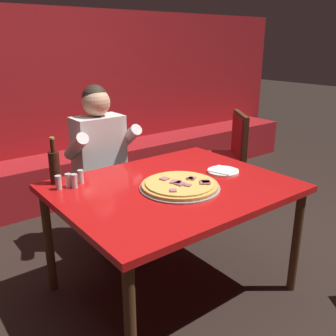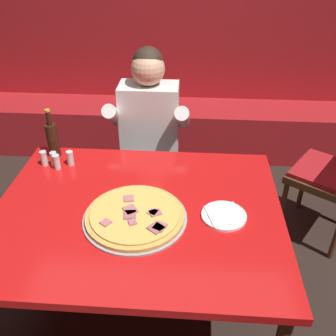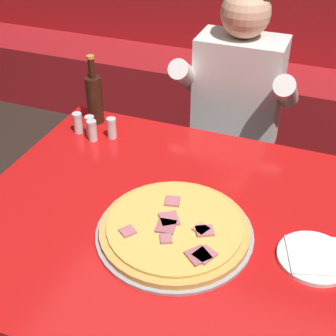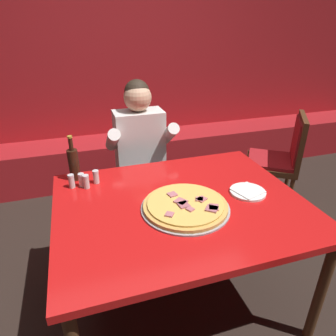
{
  "view_description": "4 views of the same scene",
  "coord_description": "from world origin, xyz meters",
  "px_view_note": "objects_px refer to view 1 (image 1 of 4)",
  "views": [
    {
      "loc": [
        -1.32,
        -1.66,
        1.58
      ],
      "look_at": [
        0.09,
        0.16,
        0.79
      ],
      "focal_mm": 40.0,
      "sensor_mm": 36.0,
      "label": 1
    },
    {
      "loc": [
        0.25,
        -1.37,
        1.88
      ],
      "look_at": [
        0.12,
        0.33,
        0.77
      ],
      "focal_mm": 40.0,
      "sensor_mm": 36.0,
      "label": 2
    },
    {
      "loc": [
        0.36,
        -1.05,
        1.73
      ],
      "look_at": [
        -0.12,
        0.17,
        0.8
      ],
      "focal_mm": 50.0,
      "sensor_mm": 36.0,
      "label": 3
    },
    {
      "loc": [
        -0.5,
        -1.33,
        1.66
      ],
      "look_at": [
        -0.04,
        0.13,
        0.9
      ],
      "focal_mm": 32.0,
      "sensor_mm": 36.0,
      "label": 4
    }
  ],
  "objects_px": {
    "shaker_red_pepper_flakes": "(81,177)",
    "dining_chair_side_aisle": "(226,153)",
    "beer_bottle": "(55,166)",
    "shaker_black_pepper": "(59,183)",
    "pizza": "(181,185)",
    "plate_white_paper": "(223,171)",
    "shaker_oregano": "(68,181)",
    "main_dining_table": "(172,195)",
    "shaker_parmesan": "(74,182)",
    "diner_seated_blue_shirt": "(105,161)"
  },
  "relations": [
    {
      "from": "main_dining_table",
      "to": "beer_bottle",
      "type": "height_order",
      "value": "beer_bottle"
    },
    {
      "from": "shaker_red_pepper_flakes",
      "to": "diner_seated_blue_shirt",
      "type": "distance_m",
      "value": 0.58
    },
    {
      "from": "beer_bottle",
      "to": "dining_chair_side_aisle",
      "type": "bearing_deg",
      "value": 8.11
    },
    {
      "from": "shaker_parmesan",
      "to": "dining_chair_side_aisle",
      "type": "height_order",
      "value": "dining_chair_side_aisle"
    },
    {
      "from": "plate_white_paper",
      "to": "shaker_red_pepper_flakes",
      "type": "xyz_separation_m",
      "value": [
        -0.84,
        0.39,
        0.03
      ]
    },
    {
      "from": "main_dining_table",
      "to": "dining_chair_side_aisle",
      "type": "xyz_separation_m",
      "value": [
        1.22,
        0.71,
        -0.12
      ]
    },
    {
      "from": "pizza",
      "to": "shaker_oregano",
      "type": "relative_size",
      "value": 5.58
    },
    {
      "from": "shaker_red_pepper_flakes",
      "to": "dining_chair_side_aisle",
      "type": "bearing_deg",
      "value": 11.87
    },
    {
      "from": "beer_bottle",
      "to": "shaker_black_pepper",
      "type": "height_order",
      "value": "beer_bottle"
    },
    {
      "from": "shaker_oregano",
      "to": "shaker_black_pepper",
      "type": "bearing_deg",
      "value": 175.98
    },
    {
      "from": "shaker_black_pepper",
      "to": "shaker_parmesan",
      "type": "bearing_deg",
      "value": -21.48
    },
    {
      "from": "shaker_black_pepper",
      "to": "main_dining_table",
      "type": "bearing_deg",
      "value": -31.56
    },
    {
      "from": "diner_seated_blue_shirt",
      "to": "plate_white_paper",
      "type": "bearing_deg",
      "value": -61.08
    },
    {
      "from": "main_dining_table",
      "to": "beer_bottle",
      "type": "distance_m",
      "value": 0.74
    },
    {
      "from": "pizza",
      "to": "beer_bottle",
      "type": "xyz_separation_m",
      "value": [
        -0.55,
        0.53,
        0.09
      ]
    },
    {
      "from": "shaker_red_pepper_flakes",
      "to": "beer_bottle",
      "type": "bearing_deg",
      "value": 142.17
    },
    {
      "from": "shaker_red_pepper_flakes",
      "to": "dining_chair_side_aisle",
      "type": "distance_m",
      "value": 1.7
    },
    {
      "from": "shaker_oregano",
      "to": "diner_seated_blue_shirt",
      "type": "xyz_separation_m",
      "value": [
        0.48,
        0.43,
        -0.08
      ]
    },
    {
      "from": "plate_white_paper",
      "to": "shaker_black_pepper",
      "type": "distance_m",
      "value": 1.05
    },
    {
      "from": "shaker_black_pepper",
      "to": "dining_chair_side_aisle",
      "type": "distance_m",
      "value": 1.84
    },
    {
      "from": "pizza",
      "to": "shaker_oregano",
      "type": "bearing_deg",
      "value": 141.12
    },
    {
      "from": "shaker_red_pepper_flakes",
      "to": "shaker_parmesan",
      "type": "distance_m",
      "value": 0.08
    },
    {
      "from": "diner_seated_blue_shirt",
      "to": "dining_chair_side_aisle",
      "type": "xyz_separation_m",
      "value": [
        1.26,
        -0.07,
        -0.15
      ]
    },
    {
      "from": "shaker_oregano",
      "to": "beer_bottle",
      "type": "bearing_deg",
      "value": 107.02
    },
    {
      "from": "plate_white_paper",
      "to": "diner_seated_blue_shirt",
      "type": "height_order",
      "value": "diner_seated_blue_shirt"
    },
    {
      "from": "plate_white_paper",
      "to": "dining_chair_side_aisle",
      "type": "distance_m",
      "value": 1.12
    },
    {
      "from": "shaker_red_pepper_flakes",
      "to": "diner_seated_blue_shirt",
      "type": "relative_size",
      "value": 0.07
    },
    {
      "from": "pizza",
      "to": "shaker_black_pepper",
      "type": "xyz_separation_m",
      "value": [
        -0.58,
        0.42,
        0.02
      ]
    },
    {
      "from": "diner_seated_blue_shirt",
      "to": "shaker_parmesan",
      "type": "bearing_deg",
      "value": -134.34
    },
    {
      "from": "main_dining_table",
      "to": "shaker_oregano",
      "type": "bearing_deg",
      "value": 145.92
    },
    {
      "from": "pizza",
      "to": "shaker_black_pepper",
      "type": "relative_size",
      "value": 5.58
    },
    {
      "from": "shaker_parmesan",
      "to": "shaker_red_pepper_flakes",
      "type": "bearing_deg",
      "value": 35.92
    },
    {
      "from": "main_dining_table",
      "to": "pizza",
      "type": "bearing_deg",
      "value": -86.04
    },
    {
      "from": "main_dining_table",
      "to": "shaker_parmesan",
      "type": "xyz_separation_m",
      "value": [
        -0.49,
        0.32,
        0.11
      ]
    },
    {
      "from": "shaker_black_pepper",
      "to": "dining_chair_side_aisle",
      "type": "xyz_separation_m",
      "value": [
        1.79,
        0.36,
        -0.23
      ]
    },
    {
      "from": "main_dining_table",
      "to": "dining_chair_side_aisle",
      "type": "height_order",
      "value": "dining_chair_side_aisle"
    },
    {
      "from": "main_dining_table",
      "to": "shaker_black_pepper",
      "type": "relative_size",
      "value": 15.99
    },
    {
      "from": "main_dining_table",
      "to": "diner_seated_blue_shirt",
      "type": "bearing_deg",
      "value": 92.85
    },
    {
      "from": "pizza",
      "to": "dining_chair_side_aisle",
      "type": "height_order",
      "value": "dining_chair_side_aisle"
    },
    {
      "from": "shaker_oregano",
      "to": "dining_chair_side_aisle",
      "type": "height_order",
      "value": "dining_chair_side_aisle"
    },
    {
      "from": "pizza",
      "to": "plate_white_paper",
      "type": "distance_m",
      "value": 0.41
    },
    {
      "from": "plate_white_paper",
      "to": "beer_bottle",
      "type": "height_order",
      "value": "beer_bottle"
    },
    {
      "from": "shaker_oregano",
      "to": "diner_seated_blue_shirt",
      "type": "relative_size",
      "value": 0.07
    },
    {
      "from": "shaker_black_pepper",
      "to": "shaker_red_pepper_flakes",
      "type": "distance_m",
      "value": 0.15
    },
    {
      "from": "shaker_oregano",
      "to": "dining_chair_side_aisle",
      "type": "bearing_deg",
      "value": 11.81
    },
    {
      "from": "beer_bottle",
      "to": "plate_white_paper",
      "type": "bearing_deg",
      "value": -26.95
    },
    {
      "from": "pizza",
      "to": "plate_white_paper",
      "type": "xyz_separation_m",
      "value": [
        0.4,
        0.04,
        -0.01
      ]
    },
    {
      "from": "shaker_black_pepper",
      "to": "shaker_oregano",
      "type": "bearing_deg",
      "value": -4.02
    },
    {
      "from": "main_dining_table",
      "to": "shaker_red_pepper_flakes",
      "type": "distance_m",
      "value": 0.57
    },
    {
      "from": "shaker_oregano",
      "to": "shaker_parmesan",
      "type": "relative_size",
      "value": 1.0
    }
  ]
}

